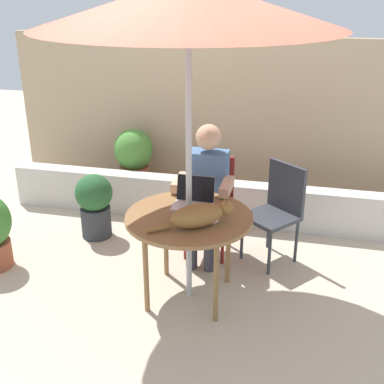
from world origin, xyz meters
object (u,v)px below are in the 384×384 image
object	(u,v)px
laptop	(194,197)
person_seated	(207,186)
chair_occupied	(210,197)
potted_plant_near_fence	(95,203)
patio_table	(189,223)
chair_empty	(278,205)
cat	(200,215)
patio_umbrella	(188,4)
potted_plant_by_chair	(134,161)

from	to	relation	value
laptop	person_seated	bearing A→B (deg)	88.85
chair_occupied	potted_plant_near_fence	world-z (taller)	chair_occupied
patio_table	person_seated	xyz separation A→B (m)	(0.00, 0.65, 0.04)
chair_occupied	person_seated	size ratio (longest dim) A/B	0.72
person_seated	chair_occupied	bearing A→B (deg)	90.00
patio_table	laptop	bearing A→B (deg)	92.46
chair_occupied	potted_plant_near_fence	xyz separation A→B (m)	(-1.13, -0.02, -0.17)
chair_empty	person_seated	bearing A→B (deg)	-168.70
chair_occupied	laptop	distance (m)	0.65
chair_empty	cat	xyz separation A→B (m)	(-0.50, -0.91, 0.28)
patio_umbrella	person_seated	distance (m)	1.64
potted_plant_by_chair	patio_table	bearing A→B (deg)	-58.54
patio_umbrella	person_seated	size ratio (longest dim) A/B	1.92
patio_umbrella	laptop	world-z (taller)	patio_umbrella
patio_table	patio_umbrella	world-z (taller)	patio_umbrella
patio_table	potted_plant_by_chair	distance (m)	2.05
person_seated	potted_plant_near_fence	world-z (taller)	person_seated
chair_occupied	chair_empty	bearing A→B (deg)	-3.18
cat	patio_table	bearing A→B (deg)	129.86
chair_empty	potted_plant_near_fence	xyz separation A→B (m)	(-1.75, 0.02, -0.17)
person_seated	patio_table	bearing A→B (deg)	-90.00
chair_occupied	cat	distance (m)	0.99
chair_occupied	patio_table	bearing A→B (deg)	-90.00
chair_occupied	potted_plant_near_fence	distance (m)	1.15
patio_table	cat	bearing A→B (deg)	-50.14
cat	potted_plant_by_chair	bearing A→B (deg)	122.16
patio_umbrella	chair_empty	xyz separation A→B (m)	(0.62, 0.77, -1.68)
person_seated	potted_plant_by_chair	world-z (taller)	person_seated
chair_occupied	person_seated	xyz separation A→B (m)	(0.00, -0.16, 0.17)
patio_table	chair_empty	bearing A→B (deg)	51.32
chair_occupied	person_seated	bearing A→B (deg)	-90.00
laptop	chair_occupied	bearing A→B (deg)	89.15
laptop	potted_plant_near_fence	xyz separation A→B (m)	(-1.13, 0.58, -0.43)
chair_empty	potted_plant_near_fence	distance (m)	1.76
potted_plant_by_chair	person_seated	bearing A→B (deg)	-45.80
patio_umbrella	potted_plant_by_chair	distance (m)	2.68
patio_umbrella	chair_empty	distance (m)	1.95
patio_umbrella	potted_plant_by_chair	size ratio (longest dim) A/B	2.84
laptop	cat	distance (m)	0.37
laptop	chair_empty	bearing A→B (deg)	42.03
chair_occupied	cat	world-z (taller)	same
chair_occupied	potted_plant_near_fence	size ratio (longest dim) A/B	1.38
patio_table	chair_occupied	xyz separation A→B (m)	(0.00, 0.80, -0.13)
patio_umbrella	cat	distance (m)	1.42
potted_plant_by_chair	cat	bearing A→B (deg)	-57.84
chair_occupied	laptop	xyz separation A→B (m)	(-0.01, -0.60, 0.26)
patio_umbrella	potted_plant_near_fence	bearing A→B (deg)	145.23
person_seated	cat	bearing A→B (deg)	-81.37
laptop	cat	world-z (taller)	laptop
potted_plant_near_fence	potted_plant_by_chair	bearing A→B (deg)	86.00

